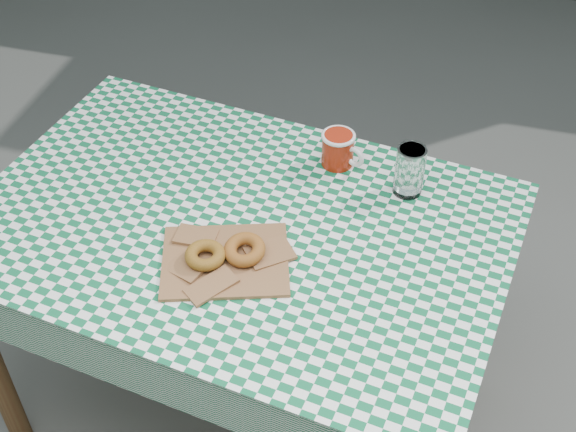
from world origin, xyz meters
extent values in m
plane|color=#54544F|center=(0.00, 0.00, 0.00)|extent=(60.00, 60.00, 0.00)
cube|color=brown|center=(0.11, -0.11, 0.38)|extent=(1.35, 1.00, 0.75)
cube|color=#0E5B36|center=(0.11, -0.11, 0.75)|extent=(1.37, 1.02, 0.01)
cube|color=brown|center=(0.13, -0.24, 0.76)|extent=(0.34, 0.30, 0.02)
torus|color=brown|center=(0.09, -0.26, 0.79)|extent=(0.10, 0.10, 0.03)
torus|color=brown|center=(0.16, -0.22, 0.79)|extent=(0.12, 0.12, 0.03)
cylinder|color=white|center=(0.48, 0.11, 0.82)|extent=(0.09, 0.09, 0.13)
camera|label=1|loc=(0.58, -1.36, 2.00)|focal=48.05mm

